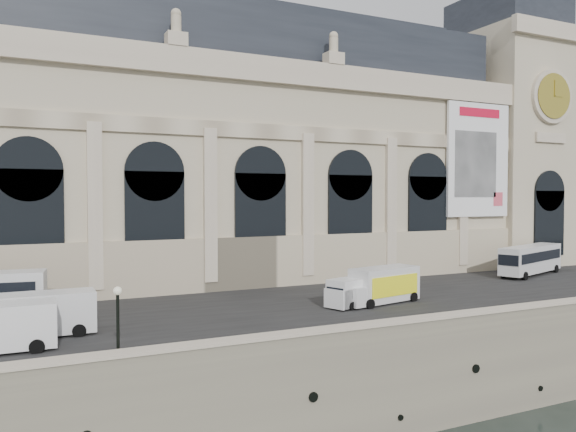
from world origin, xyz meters
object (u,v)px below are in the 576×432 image
object	(u,v)px
van_b	(38,315)
lamp_left	(118,329)
box_truck	(381,286)
bus_right	(531,259)
van_c	(353,292)

from	to	relation	value
van_b	lamp_left	bearing A→B (deg)	-68.96
box_truck	lamp_left	distance (m)	24.05
bus_right	box_truck	xyz separation A→B (m)	(-24.50, -6.35, -0.38)
bus_right	box_truck	bearing A→B (deg)	-165.46
box_truck	lamp_left	size ratio (longest dim) A/B	1.79
lamp_left	van_c	bearing A→B (deg)	24.38
van_c	lamp_left	world-z (taller)	lamp_left
bus_right	box_truck	distance (m)	25.31
van_b	lamp_left	xyz separation A→B (m)	(3.48, -9.04, 0.71)
van_c	lamp_left	bearing A→B (deg)	-155.62
bus_right	lamp_left	distance (m)	49.25
van_b	bus_right	bearing A→B (deg)	7.14
lamp_left	bus_right	bearing A→B (deg)	18.15
bus_right	van_b	bearing A→B (deg)	-172.86
box_truck	van_b	bearing A→B (deg)	179.88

